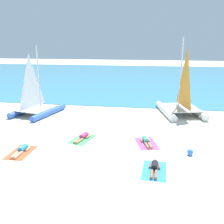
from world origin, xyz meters
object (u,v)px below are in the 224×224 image
(sailboat_white, at_px, (181,103))
(sunbather_leftmost, at_px, (22,150))
(sailboat_blue, at_px, (37,105))
(towel_center_right, at_px, (146,143))
(sunbather_center_right, at_px, (146,141))
(towel_leftmost, at_px, (21,152))
(towel_rightmost, at_px, (154,171))
(sunbather_center_left, at_px, (83,137))
(beach_ball, at_px, (190,152))
(sunbather_rightmost, at_px, (154,167))
(towel_center_left, at_px, (82,139))

(sailboat_white, distance_m, sunbather_leftmost, 12.84)
(sailboat_blue, bearing_deg, towel_center_right, -14.80)
(sailboat_white, distance_m, sunbather_center_right, 7.14)
(towel_leftmost, bearing_deg, towel_rightmost, -6.88)
(sailboat_blue, height_order, sunbather_center_right, sailboat_blue)
(sunbather_center_left, height_order, towel_rightmost, sunbather_center_left)
(beach_ball, bearing_deg, towel_rightmost, -133.17)
(sailboat_blue, relative_size, towel_leftmost, 2.88)
(sunbather_leftmost, relative_size, sunbather_center_right, 1.01)
(towel_rightmost, height_order, sunbather_rightmost, sunbather_rightmost)
(towel_leftmost, bearing_deg, sailboat_blue, 108.67)
(towel_center_left, height_order, towel_center_right, same)
(beach_ball, bearing_deg, sunbather_leftmost, -173.25)
(sunbather_center_left, height_order, towel_center_right, sunbather_center_left)
(sunbather_leftmost, distance_m, sunbather_center_right, 7.00)
(towel_leftmost, xyz_separation_m, sunbather_center_right, (6.60, 2.39, 0.13))
(towel_leftmost, distance_m, towel_rightmost, 7.12)
(sunbather_center_left, distance_m, towel_center_right, 3.88)
(towel_leftmost, xyz_separation_m, sunbather_rightmost, (7.07, -0.79, 0.13))
(sailboat_blue, distance_m, towel_rightmost, 12.37)
(towel_leftmost, relative_size, towel_center_left, 1.00)
(towel_center_right, xyz_separation_m, towel_rightmost, (0.45, -3.18, 0.00))
(sailboat_blue, relative_size, beach_ball, 16.67)
(towel_center_left, bearing_deg, sunbather_leftmost, -139.80)
(sunbather_center_right, distance_m, towel_rightmost, 3.28)
(sailboat_white, relative_size, sunbather_center_left, 3.92)
(sunbather_rightmost, bearing_deg, sunbather_leftmost, 175.80)
(towel_leftmost, xyz_separation_m, towel_center_left, (2.73, 2.37, 0.00))
(sailboat_white, relative_size, beach_ball, 18.55)
(sailboat_blue, relative_size, towel_center_right, 2.88)
(sunbather_center_right, bearing_deg, sunbather_center_left, 163.66)
(sailboat_white, distance_m, towel_center_left, 9.30)
(towel_center_left, relative_size, sunbather_center_left, 1.22)
(sailboat_white, distance_m, towel_rightmost, 10.12)
(sunbather_center_right, height_order, sunbather_rightmost, same)
(towel_leftmost, bearing_deg, sunbather_center_left, 41.60)
(sunbather_center_right, bearing_deg, towel_leftmost, -175.75)
(sailboat_white, distance_m, towel_leftmost, 12.89)
(sailboat_blue, distance_m, towel_leftmost, 7.52)
(towel_leftmost, relative_size, towel_center_right, 1.00)
(towel_center_right, bearing_deg, sailboat_blue, 152.17)
(sunbather_leftmost, relative_size, sunbather_rightmost, 1.00)
(towel_leftmost, xyz_separation_m, sunbather_center_left, (2.74, 2.44, 0.13))
(sailboat_white, height_order, sunbather_center_left, sailboat_white)
(sailboat_white, relative_size, towel_center_left, 3.20)
(towel_rightmost, bearing_deg, sunbather_leftmost, 172.59)
(towel_leftmost, bearing_deg, towel_center_right, 19.38)
(sunbather_leftmost, bearing_deg, towel_leftmost, -90.00)
(sailboat_blue, distance_m, sunbather_leftmost, 7.45)
(sailboat_white, bearing_deg, sunbather_leftmost, -148.80)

